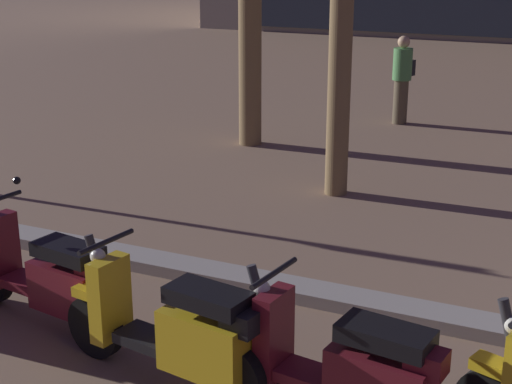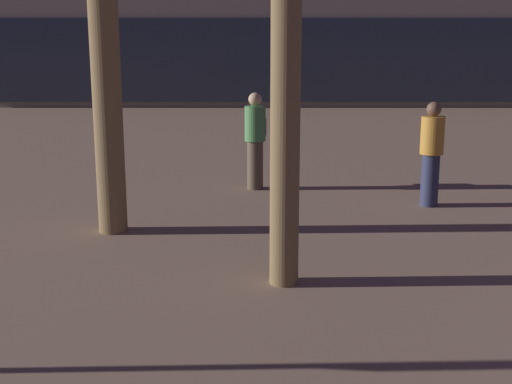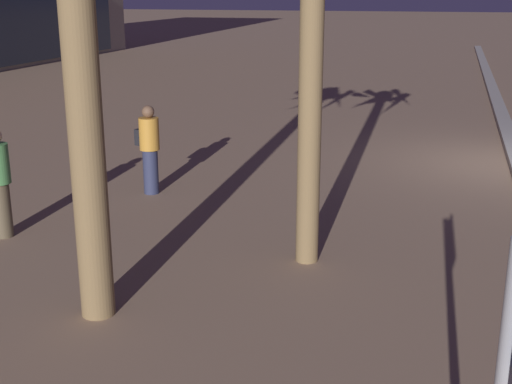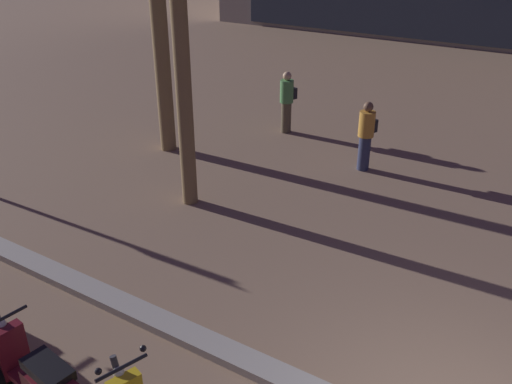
% 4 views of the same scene
% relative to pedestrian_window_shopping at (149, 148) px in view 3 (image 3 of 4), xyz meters
% --- Properties ---
extents(pedestrian_window_shopping, '(0.34, 0.46, 1.54)m').
position_rel_pedestrian_window_shopping_xyz_m(pedestrian_window_shopping, '(0.00, 0.00, 0.00)').
color(pedestrian_window_shopping, '#2D3351').
rests_on(pedestrian_window_shopping, ground).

